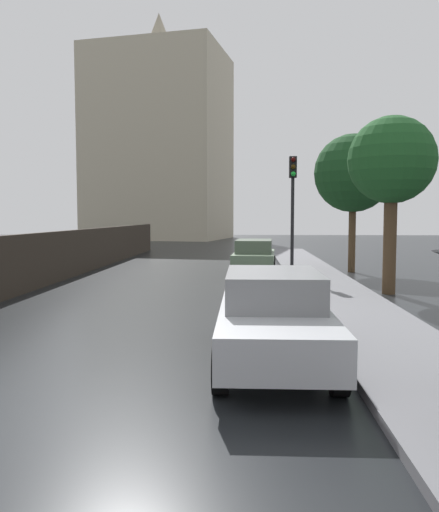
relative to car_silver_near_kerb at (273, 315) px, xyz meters
name	(u,v)px	position (x,y,z in m)	size (l,w,h in m)	color
ground	(25,422)	(-2.93, -2.63, -0.76)	(120.00, 120.00, 0.00)	black
car_silver_near_kerb	(273,315)	(0.00, 0.00, 0.00)	(1.79, 4.61, 1.45)	#B2B5BA
car_green_mid_road	(254,256)	(-0.16, 13.19, -0.03)	(1.90, 4.36, 1.38)	slate
traffic_light	(293,194)	(1.18, 10.63, 2.38)	(0.26, 0.39, 4.32)	black
street_tree_near	(353,174)	(3.92, 13.81, 3.34)	(3.22, 3.22, 5.73)	#4C3823
street_tree_far	(392,162)	(3.83, 7.63, 3.18)	(2.59, 2.59, 5.30)	#4C3823
distant_tower	(160,145)	(-9.53, 45.86, 8.88)	(14.94, 13.10, 22.84)	#B2A88E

